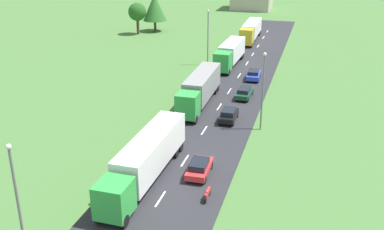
# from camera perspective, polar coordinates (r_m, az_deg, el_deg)

# --- Properties ---
(road) EXTENTS (10.00, 140.00, 0.06)m
(road) POSITION_cam_1_polar(r_m,az_deg,el_deg) (48.73, 1.19, -2.52)
(road) COLOR #2B2B30
(road) RESTS_ON ground
(lane_marking_centre) EXTENTS (0.16, 121.78, 0.01)m
(lane_marking_centre) POSITION_cam_1_polar(r_m,az_deg,el_deg) (46.36, 0.34, -3.80)
(lane_marking_centre) COLOR white
(lane_marking_centre) RESTS_ON road
(truck_lead) EXTENTS (2.74, 14.70, 3.69)m
(truck_lead) POSITION_cam_1_polar(r_m,az_deg,el_deg) (39.48, -5.77, -5.37)
(truck_lead) COLOR green
(truck_lead) RESTS_ON road
(truck_second) EXTENTS (2.64, 13.36, 3.75)m
(truck_second) POSITION_cam_1_polar(r_m,az_deg,el_deg) (56.61, 0.99, 3.41)
(truck_second) COLOR green
(truck_second) RESTS_ON road
(truck_third) EXTENTS (2.82, 12.31, 3.59)m
(truck_third) POSITION_cam_1_polar(r_m,az_deg,el_deg) (74.07, 4.79, 7.76)
(truck_third) COLOR green
(truck_third) RESTS_ON road
(truck_fourth) EXTENTS (2.63, 13.97, 3.43)m
(truck_fourth) POSITION_cam_1_polar(r_m,az_deg,el_deg) (92.57, 7.39, 10.49)
(truck_fourth) COLOR yellow
(truck_fourth) RESTS_ON road
(car_second) EXTENTS (1.89, 4.05, 1.42)m
(car_second) POSITION_cam_1_polar(r_m,az_deg,el_deg) (40.64, 0.92, -6.58)
(car_second) COLOR red
(car_second) RESTS_ON road
(car_third) EXTENTS (1.76, 3.97, 1.47)m
(car_third) POSITION_cam_1_polar(r_m,az_deg,el_deg) (52.11, 4.62, 0.04)
(car_third) COLOR black
(car_third) RESTS_ON road
(car_fourth) EXTENTS (1.84, 4.40, 1.39)m
(car_fourth) POSITION_cam_1_polar(r_m,az_deg,el_deg) (59.73, 6.59, 2.84)
(car_fourth) COLOR #19472D
(car_fourth) RESTS_ON road
(car_fifth) EXTENTS (2.03, 4.22, 1.44)m
(car_fifth) POSITION_cam_1_polar(r_m,az_deg,el_deg) (67.45, 7.73, 5.05)
(car_fifth) COLOR blue
(car_fifth) RESTS_ON road
(motorcycle_courier) EXTENTS (0.28, 1.94, 0.91)m
(motorcycle_courier) POSITION_cam_1_polar(r_m,az_deg,el_deg) (37.41, 1.96, -9.80)
(motorcycle_courier) COLOR black
(motorcycle_courier) RESTS_ON road
(lamppost_lead) EXTENTS (0.36, 0.36, 8.23)m
(lamppost_lead) POSITION_cam_1_polar(r_m,az_deg,el_deg) (31.57, -21.13, -9.38)
(lamppost_lead) COLOR slate
(lamppost_lead) RESTS_ON ground
(lamppost_second) EXTENTS (0.36, 0.36, 8.68)m
(lamppost_second) POSITION_cam_1_polar(r_m,az_deg,el_deg) (49.01, 8.88, 3.39)
(lamppost_second) COLOR slate
(lamppost_second) RESTS_ON ground
(lamppost_third) EXTENTS (0.36, 0.36, 8.93)m
(lamppost_third) POSITION_cam_1_polar(r_m,az_deg,el_deg) (73.75, 2.02, 10.01)
(lamppost_third) COLOR slate
(lamppost_third) RESTS_ON ground
(tree_oak) EXTENTS (3.76, 3.76, 6.60)m
(tree_oak) POSITION_cam_1_polar(r_m,az_deg,el_deg) (98.04, -6.88, 12.69)
(tree_oak) COLOR #513823
(tree_oak) RESTS_ON ground
(tree_birch) EXTENTS (5.07, 5.07, 7.92)m
(tree_birch) POSITION_cam_1_polar(r_m,az_deg,el_deg) (100.75, -4.71, 13.29)
(tree_birch) COLOR #513823
(tree_birch) RESTS_ON ground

